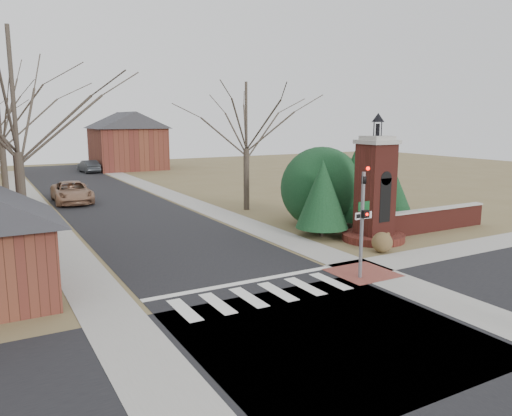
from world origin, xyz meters
TOP-DOWN VIEW (x-y plane):
  - ground at (0.00, 0.00)m, footprint 120.00×120.00m
  - main_street at (0.00, 22.00)m, footprint 8.00×70.00m
  - cross_street at (0.00, -3.00)m, footprint 120.00×8.00m
  - crosswalk_zone at (0.00, 0.80)m, footprint 8.00×2.20m
  - stop_bar at (0.00, 2.30)m, footprint 8.00×0.35m
  - sidewalk_right_main at (5.20, 22.00)m, footprint 2.00×60.00m
  - sidewalk_left at (-5.20, 22.00)m, footprint 2.00×60.00m
  - curb_apron at (4.80, 1.00)m, footprint 2.40×2.40m
  - traffic_signal_pole at (4.30, 0.57)m, footprint 0.28×0.41m
  - sign_post at (5.59, 1.99)m, footprint 0.90×0.07m
  - brick_gate_monument at (9.00, 4.99)m, footprint 3.20×3.20m
  - brick_garden_wall at (13.50, 5.00)m, footprint 7.50×0.50m
  - house_distant_right at (7.99, 47.99)m, footprint 8.80×8.80m
  - evergreen_near at (7.20, 7.00)m, footprint 2.80×2.80m
  - evergreen_mid at (10.50, 8.20)m, footprint 3.40×3.40m
  - evergreen_far at (12.50, 7.20)m, footprint 2.40×2.40m
  - evergreen_mass at (9.00, 9.50)m, footprint 4.80×4.80m
  - bare_tree_0 at (-7.00, 9.00)m, footprint 8.05×8.05m
  - bare_tree_3 at (7.50, 16.00)m, footprint 7.00×7.00m
  - pickup_truck at (-2.49, 24.90)m, footprint 2.82×5.76m
  - distant_car at (2.82, 45.99)m, footprint 1.97×4.52m
  - dry_shrub_left at (7.72, 3.00)m, footprint 0.97×0.97m
  - dry_shrub_right at (9.30, 4.60)m, footprint 0.77×0.77m

SIDE VIEW (x-z plane):
  - ground at x=0.00m, z-range 0.00..0.00m
  - main_street at x=0.00m, z-range 0.00..0.01m
  - cross_street at x=0.00m, z-range 0.00..0.01m
  - crosswalk_zone at x=0.00m, z-range 0.00..0.02m
  - stop_bar at x=0.00m, z-range 0.00..0.02m
  - sidewalk_right_main at x=5.20m, z-range 0.00..0.02m
  - sidewalk_left at x=-5.20m, z-range 0.00..0.02m
  - curb_apron at x=4.80m, z-range 0.00..0.02m
  - dry_shrub_right at x=9.30m, z-range 0.00..0.77m
  - dry_shrub_left at x=7.72m, z-range 0.00..0.97m
  - brick_garden_wall at x=13.50m, z-range 0.01..1.31m
  - distant_car at x=2.82m, z-range 0.00..1.45m
  - pickup_truck at x=-2.49m, z-range 0.00..1.57m
  - evergreen_far at x=12.50m, z-range 0.25..3.55m
  - sign_post at x=5.59m, z-range 0.57..3.32m
  - brick_gate_monument at x=9.00m, z-range -1.07..5.40m
  - evergreen_near at x=7.20m, z-range 0.25..4.35m
  - evergreen_mass at x=9.00m, z-range 0.00..4.80m
  - traffic_signal_pole at x=4.30m, z-range 0.34..4.84m
  - evergreen_mid at x=10.50m, z-range 0.25..4.95m
  - house_distant_right at x=7.99m, z-range 0.00..7.30m
  - bare_tree_3 at x=7.50m, z-range 1.84..11.54m
  - bare_tree_0 at x=-7.00m, z-range 2.12..13.27m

